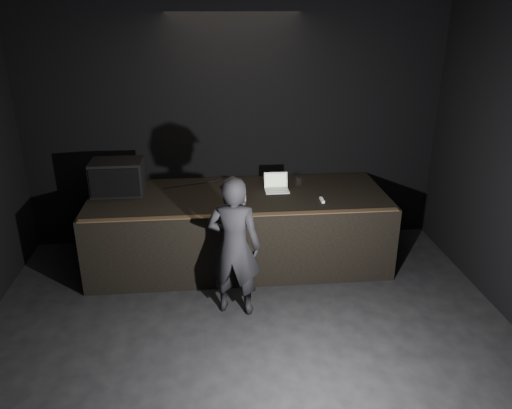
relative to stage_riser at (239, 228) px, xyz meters
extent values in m
plane|color=black|center=(0.00, -2.73, -0.50)|extent=(7.00, 7.00, 0.00)
cube|color=black|center=(0.00, 0.77, 1.25)|extent=(6.00, 0.10, 3.50)
cube|color=black|center=(0.00, 0.00, 0.00)|extent=(4.00, 1.50, 1.00)
cube|color=brown|center=(0.00, -0.71, 0.51)|extent=(3.92, 0.10, 0.01)
cube|color=black|center=(-1.61, 0.23, 0.73)|extent=(0.68, 0.48, 0.46)
cube|color=black|center=(-1.62, -0.02, 0.73)|extent=(0.64, 0.02, 0.40)
cylinder|color=black|center=(-0.64, 0.46, 0.51)|extent=(0.79, 0.26, 0.02)
cube|color=silver|center=(0.53, 0.07, 0.51)|extent=(0.33, 0.22, 0.02)
cube|color=silver|center=(0.53, 0.07, 0.52)|extent=(0.27, 0.13, 0.00)
cube|color=silver|center=(0.54, 0.22, 0.62)|extent=(0.32, 0.07, 0.21)
cube|color=#A2CD3C|center=(0.54, 0.21, 0.62)|extent=(0.29, 0.05, 0.17)
cylinder|color=silver|center=(0.04, -0.36, 0.59)|extent=(0.07, 0.07, 0.18)
cylinder|color=navy|center=(0.04, -0.36, 0.59)|extent=(0.07, 0.07, 0.08)
cylinder|color=#9F140E|center=(0.04, -0.36, 0.55)|extent=(0.07, 0.07, 0.01)
cylinder|color=white|center=(0.87, 0.28, 0.56)|extent=(0.09, 0.09, 0.11)
cube|color=white|center=(1.07, -0.34, 0.52)|extent=(0.04, 0.16, 0.03)
imported|color=black|center=(-0.13, -1.22, 0.34)|extent=(0.70, 0.55, 1.69)
camera|label=1|loc=(-0.36, -6.28, 2.92)|focal=35.00mm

